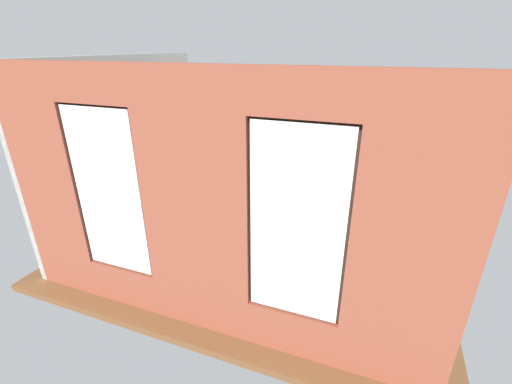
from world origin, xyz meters
TOP-DOWN VIEW (x-y plane):
  - ground_plane at (0.00, 0.00)m, footprint 6.29×5.65m
  - brick_wall_with_windows at (0.00, 2.44)m, footprint 5.69×0.30m
  - white_wall_right at (2.79, 0.20)m, footprint 0.10×4.65m
  - couch_by_window at (0.32, 1.79)m, footprint 1.75×0.87m
  - couch_left at (-2.14, -0.06)m, footprint 0.96×1.95m
  - coffee_table at (0.11, 0.22)m, footprint 1.48×0.75m
  - cup_ceramic at (-0.30, 0.09)m, footprint 0.08×0.08m
  - candle_jar at (0.29, 0.13)m, footprint 0.08×0.08m
  - remote_black at (0.55, 0.34)m, footprint 0.18×0.09m
  - media_console at (2.49, -0.51)m, footprint 1.21×0.42m
  - tv_flatscreen at (2.49, -0.51)m, footprint 1.12×0.20m
  - papasan_chair at (0.34, -1.80)m, footprint 1.17×1.17m
  - potted_plant_foreground_right at (2.19, -1.77)m, footprint 0.60×0.72m
  - potted_plant_mid_room_small at (-1.06, -0.78)m, footprint 0.30×0.30m
  - potted_plant_corner_near_left at (-2.30, -1.84)m, footprint 0.92×1.05m
  - potted_plant_between_couches at (-1.01, 1.76)m, footprint 1.18×1.08m
  - potted_plant_corner_far_left at (-2.29, 1.88)m, footprint 0.80×0.74m

SIDE VIEW (x-z plane):
  - ground_plane at x=0.00m, z-range -0.10..0.00m
  - media_console at x=2.49m, z-range 0.00..0.53m
  - couch_left at x=-2.14m, z-range -0.07..0.73m
  - couch_by_window at x=0.32m, z-range -0.07..0.73m
  - potted_plant_mid_room_small at x=-1.06m, z-range 0.10..0.60m
  - coffee_table at x=0.11m, z-range 0.17..0.63m
  - papasan_chair at x=0.34m, z-range 0.10..0.81m
  - remote_black at x=0.55m, z-range 0.45..0.48m
  - cup_ceramic at x=-0.30m, z-range 0.45..0.55m
  - candle_jar at x=0.29m, z-range 0.45..0.56m
  - potted_plant_foreground_right at x=2.19m, z-range -0.09..1.13m
  - potted_plant_corner_far_left at x=-2.29m, z-range 0.02..1.20m
  - potted_plant_between_couches at x=-1.01m, z-range 0.16..1.57m
  - tv_flatscreen at x=2.49m, z-range 0.53..1.30m
  - potted_plant_corner_near_left at x=-2.30m, z-range 0.21..1.72m
  - brick_wall_with_windows at x=0.00m, z-range -0.03..3.21m
  - white_wall_right at x=2.79m, z-range 0.00..3.24m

